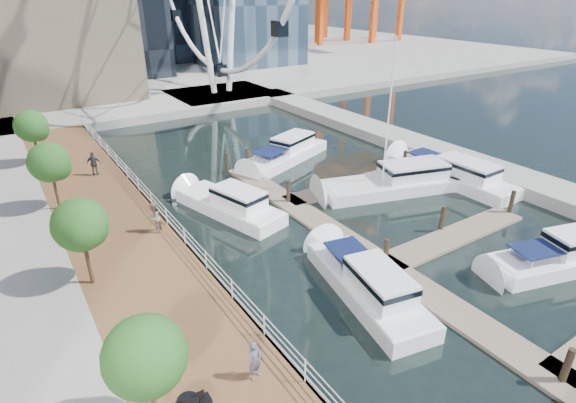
% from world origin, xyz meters
% --- Properties ---
extents(ground, '(520.00, 520.00, 0.00)m').
position_xyz_m(ground, '(0.00, 0.00, 0.00)').
color(ground, black).
rests_on(ground, ground).
extents(boardwalk, '(6.00, 60.00, 1.00)m').
position_xyz_m(boardwalk, '(-9.00, 15.00, 0.50)').
color(boardwalk, brown).
rests_on(boardwalk, ground).
extents(seawall, '(0.25, 60.00, 1.00)m').
position_xyz_m(seawall, '(-6.00, 15.00, 0.50)').
color(seawall, '#595954').
rests_on(seawall, ground).
extents(land_far, '(200.00, 114.00, 1.00)m').
position_xyz_m(land_far, '(0.00, 102.00, 0.50)').
color(land_far, gray).
rests_on(land_far, ground).
extents(breakwater, '(4.00, 60.00, 1.00)m').
position_xyz_m(breakwater, '(20.00, 20.00, 0.50)').
color(breakwater, gray).
rests_on(breakwater, ground).
extents(pier, '(14.00, 12.00, 1.00)m').
position_xyz_m(pier, '(14.00, 52.00, 0.50)').
color(pier, gray).
rests_on(pier, ground).
extents(railing, '(0.10, 60.00, 1.05)m').
position_xyz_m(railing, '(-6.10, 15.00, 1.52)').
color(railing, white).
rests_on(railing, boardwalk).
extents(floating_docks, '(16.00, 34.00, 2.60)m').
position_xyz_m(floating_docks, '(7.97, 9.98, 0.49)').
color(floating_docks, '#6D6051').
rests_on(floating_docks, ground).
extents(street_trees, '(2.60, 42.60, 4.60)m').
position_xyz_m(street_trees, '(-11.40, 14.00, 4.29)').
color(street_trees, '#3F2B1C').
rests_on(street_trees, ground).
extents(yacht_foreground, '(9.76, 5.02, 2.15)m').
position_xyz_m(yacht_foreground, '(11.26, 2.56, 0.00)').
color(yacht_foreground, white).
rests_on(yacht_foreground, ground).
extents(pedestrian_near, '(0.71, 0.58, 1.69)m').
position_xyz_m(pedestrian_near, '(-7.54, 4.22, 1.84)').
color(pedestrian_near, '#4B4D64').
rests_on(pedestrian_near, boardwalk).
extents(pedestrian_mid, '(1.14, 1.20, 1.95)m').
position_xyz_m(pedestrian_mid, '(-7.04, 17.34, 1.97)').
color(pedestrian_mid, '#7E6257').
rests_on(pedestrian_mid, boardwalk).
extents(pedestrian_far, '(1.22, 0.98, 1.94)m').
position_xyz_m(pedestrian_far, '(-8.03, 28.93, 1.97)').
color(pedestrian_far, '#31373E').
rests_on(pedestrian_far, boardwalk).
extents(moored_yachts, '(22.21, 38.54, 11.50)m').
position_xyz_m(moored_yachts, '(9.73, 14.68, 0.00)').
color(moored_yachts, silver).
rests_on(moored_yachts, ground).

